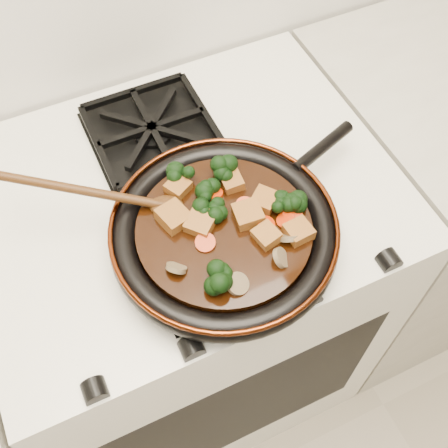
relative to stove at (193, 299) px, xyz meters
name	(u,v)px	position (x,y,z in m)	size (l,w,h in m)	color
stove	(193,299)	(0.00, 0.00, 0.00)	(0.76, 0.60, 0.90)	silver
burner_grate_front	(214,247)	(0.00, -0.14, 0.46)	(0.23, 0.23, 0.03)	black
burner_grate_back	(152,131)	(0.00, 0.14, 0.46)	(0.23, 0.23, 0.03)	black
skillet	(225,232)	(0.02, -0.14, 0.49)	(0.48, 0.37, 0.05)	black
braising_sauce	(224,231)	(0.02, -0.14, 0.50)	(0.28, 0.28, 0.02)	black
tofu_cube_0	(264,201)	(0.10, -0.12, 0.52)	(0.04, 0.04, 0.02)	brown
tofu_cube_1	(201,223)	(-0.01, -0.12, 0.52)	(0.04, 0.05, 0.02)	brown
tofu_cube_2	(174,217)	(-0.05, -0.09, 0.52)	(0.04, 0.05, 0.02)	brown
tofu_cube_3	(178,187)	(-0.02, -0.04, 0.52)	(0.04, 0.03, 0.02)	brown
tofu_cube_4	(299,232)	(0.12, -0.20, 0.52)	(0.04, 0.04, 0.02)	brown
tofu_cube_5	(232,182)	(0.07, -0.07, 0.52)	(0.04, 0.03, 0.02)	brown
tofu_cube_6	(267,236)	(0.07, -0.19, 0.52)	(0.04, 0.03, 0.02)	brown
tofu_cube_7	(248,215)	(0.06, -0.14, 0.52)	(0.04, 0.04, 0.02)	brown
broccoli_floret_0	(220,279)	(-0.03, -0.22, 0.52)	(0.06, 0.06, 0.05)	black
broccoli_floret_1	(292,205)	(0.13, -0.15, 0.52)	(0.06, 0.06, 0.05)	black
broccoli_floret_2	(180,175)	(-0.01, -0.02, 0.52)	(0.06, 0.06, 0.05)	black
broccoli_floret_3	(211,210)	(0.01, -0.11, 0.52)	(0.06, 0.06, 0.05)	black
broccoli_floret_4	(226,173)	(0.06, -0.05, 0.52)	(0.06, 0.06, 0.06)	black
broccoli_floret_5	(278,205)	(0.11, -0.14, 0.52)	(0.06, 0.06, 0.05)	black
broccoli_floret_6	(208,191)	(0.02, -0.07, 0.52)	(0.06, 0.06, 0.05)	black
carrot_coin_0	(214,194)	(0.03, -0.08, 0.51)	(0.03, 0.03, 0.01)	red
carrot_coin_1	(292,212)	(0.13, -0.16, 0.51)	(0.03, 0.03, 0.01)	red
carrot_coin_2	(205,243)	(-0.02, -0.15, 0.51)	(0.03, 0.03, 0.01)	red
carrot_coin_3	(245,206)	(0.07, -0.12, 0.51)	(0.03, 0.03, 0.01)	red
carrot_coin_4	(286,220)	(0.11, -0.17, 0.51)	(0.03, 0.03, 0.01)	red
carrot_coin_5	(266,224)	(0.08, -0.16, 0.51)	(0.03, 0.03, 0.01)	red
mushroom_slice_0	(237,284)	(-0.01, -0.24, 0.52)	(0.03, 0.03, 0.01)	brown
mushroom_slice_1	(176,268)	(-0.08, -0.18, 0.52)	(0.03, 0.03, 0.01)	brown
mushroom_slice_2	(290,238)	(0.10, -0.20, 0.52)	(0.03, 0.03, 0.01)	brown
mushroom_slice_3	(281,258)	(0.07, -0.23, 0.52)	(0.03, 0.03, 0.01)	brown
wooden_spoon	(117,197)	(-0.12, -0.03, 0.53)	(0.16, 0.10, 0.27)	#40240D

